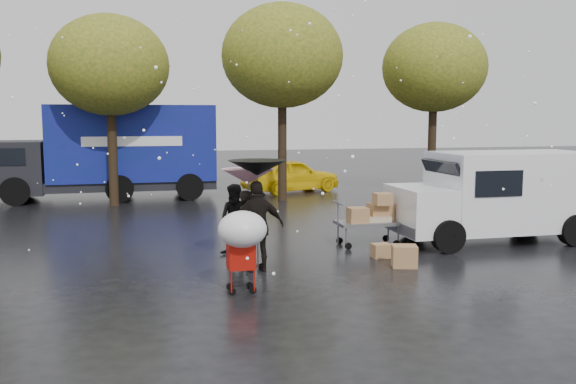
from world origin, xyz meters
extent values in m
plane|color=black|center=(0.00, 0.00, 0.00)|extent=(90.00, 90.00, 0.00)
imported|color=black|center=(-0.48, 0.33, 0.78)|extent=(0.68, 0.66, 1.57)
imported|color=black|center=(-0.57, 1.37, 0.80)|extent=(0.97, 0.92, 1.59)
imported|color=black|center=(-0.38, -0.12, 0.91)|extent=(1.09, 0.51, 1.81)
cylinder|color=#4C4C4C|center=(-0.48, 0.33, 0.93)|extent=(0.02, 0.02, 1.86)
cone|color=#C95272|center=(-0.48, 0.33, 1.86)|extent=(1.08, 1.08, 0.30)
sphere|color=#4C4C4C|center=(-0.48, 0.33, 1.89)|extent=(0.06, 0.06, 0.06)
cylinder|color=#4C4C4C|center=(-0.38, -0.12, 1.03)|extent=(0.02, 0.02, 2.06)
cone|color=black|center=(-0.38, -0.12, 2.06)|extent=(1.15, 1.15, 0.30)
sphere|color=#4C4C4C|center=(-0.38, -0.12, 2.09)|extent=(0.06, 0.06, 0.06)
cube|color=slate|center=(2.64, 1.67, 0.55)|extent=(1.50, 0.80, 0.08)
cylinder|color=slate|center=(1.89, 1.67, 0.80)|extent=(0.04, 0.04, 0.60)
cube|color=#9B6E43|center=(2.99, 1.77, 0.79)|extent=(0.55, 0.45, 0.40)
cube|color=#9B6E43|center=(2.34, 1.57, 0.77)|extent=(0.45, 0.40, 0.35)
cube|color=#9B6E43|center=(2.94, 1.52, 1.13)|extent=(0.40, 0.35, 0.28)
cube|color=tan|center=(2.69, 1.67, 0.65)|extent=(0.90, 0.55, 0.12)
cylinder|color=black|center=(2.04, 1.35, 0.08)|extent=(0.16, 0.05, 0.16)
cylinder|color=black|center=(2.04, 1.99, 0.08)|extent=(0.16, 0.05, 0.16)
cylinder|color=black|center=(3.24, 1.35, 0.08)|extent=(0.16, 0.05, 0.16)
cylinder|color=black|center=(3.24, 1.99, 0.08)|extent=(0.16, 0.05, 0.16)
cube|color=#B6130A|center=(-0.94, -1.48, 0.65)|extent=(0.47, 0.41, 0.45)
cylinder|color=#B6130A|center=(-0.94, -1.67, 1.02)|extent=(0.42, 0.02, 0.02)
cylinder|color=#4C4C4C|center=(-0.94, -1.67, 0.95)|extent=(0.02, 0.02, 0.60)
ellipsoid|color=white|center=(-0.94, -1.67, 1.15)|extent=(0.84, 0.84, 0.63)
cylinder|color=black|center=(-1.12, -1.64, 0.06)|extent=(0.12, 0.04, 0.12)
cylinder|color=black|center=(-1.12, -1.32, 0.06)|extent=(0.12, 0.04, 0.12)
cylinder|color=black|center=(-0.76, -1.64, 0.06)|extent=(0.12, 0.04, 0.12)
cylinder|color=black|center=(-0.76, -1.32, 0.06)|extent=(0.12, 0.04, 0.12)
cube|color=white|center=(6.31, 1.43, 1.25)|extent=(3.80, 2.00, 1.90)
cube|color=white|center=(3.91, 1.43, 0.85)|extent=(1.20, 1.95, 1.10)
cube|color=black|center=(4.46, 1.43, 1.70)|extent=(0.37, 1.70, 0.67)
cube|color=slate|center=(3.36, 1.43, 0.45)|extent=(0.12, 1.90, 0.25)
cylinder|color=black|center=(4.11, 0.48, 0.38)|extent=(0.76, 0.28, 0.76)
cylinder|color=black|center=(4.11, 2.38, 0.38)|extent=(0.76, 0.28, 0.76)
cylinder|color=black|center=(7.41, 0.48, 0.38)|extent=(0.76, 0.28, 0.76)
cylinder|color=black|center=(7.41, 2.38, 0.38)|extent=(0.76, 0.28, 0.76)
cube|color=navy|center=(-2.83, 11.96, 2.10)|extent=(6.00, 2.50, 2.80)
cube|color=black|center=(-7.03, 11.96, 1.25)|extent=(2.20, 2.40, 1.90)
cube|color=black|center=(-3.83, 11.96, 0.55)|extent=(8.00, 2.30, 0.35)
cube|color=white|center=(-2.83, 10.70, 2.20)|extent=(3.50, 0.03, 0.35)
cylinder|color=black|center=(-6.83, 10.81, 0.50)|extent=(1.00, 0.30, 1.00)
cylinder|color=black|center=(-6.83, 13.11, 0.50)|extent=(1.00, 0.30, 1.00)
cylinder|color=black|center=(-0.83, 10.81, 0.50)|extent=(1.00, 0.30, 1.00)
cylinder|color=black|center=(-0.83, 13.11, 0.50)|extent=(1.00, 0.30, 1.00)
cube|color=#9B6E43|center=(2.60, -0.49, 0.22)|extent=(0.59, 0.52, 0.45)
cube|color=#9B6E43|center=(2.46, 0.41, 0.15)|extent=(0.40, 0.32, 0.31)
imported|color=yellow|center=(3.41, 12.32, 0.70)|extent=(4.39, 2.82, 1.39)
cylinder|color=black|center=(-3.50, 10.00, 2.24)|extent=(0.32, 0.32, 4.48)
ellipsoid|color=#375217|center=(-3.50, 10.00, 4.80)|extent=(4.00, 4.00, 3.40)
cylinder|color=black|center=(2.50, 10.00, 2.45)|extent=(0.32, 0.32, 4.90)
ellipsoid|color=#375217|center=(2.50, 10.00, 5.25)|extent=(4.40, 4.40, 3.74)
cylinder|color=black|center=(8.50, 10.00, 2.31)|extent=(0.32, 0.32, 4.62)
ellipsoid|color=#375217|center=(8.50, 10.00, 4.95)|extent=(4.00, 4.00, 3.40)
camera|label=1|loc=(-2.61, -11.77, 3.04)|focal=38.00mm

